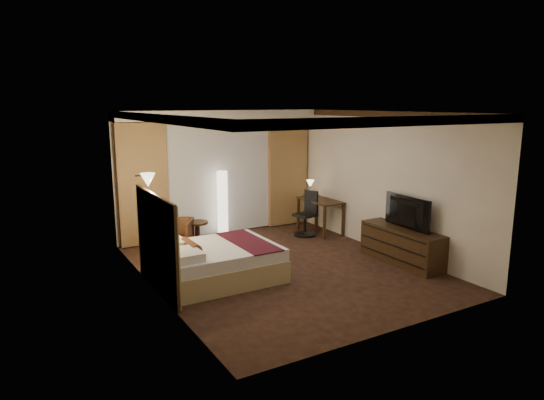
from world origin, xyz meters
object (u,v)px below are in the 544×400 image
side_table (197,233)px  television (402,211)px  bed (217,263)px  desk (320,216)px  floor_lamp (223,204)px  dresser (402,245)px  armchair (174,234)px  office_chair (305,213)px

side_table → television: 4.06m
side_table → bed: bearing=-102.5°
desk → floor_lamp: bearing=159.0°
dresser → floor_lamp: bearing=122.6°
armchair → desk: 3.29m
floor_lamp → desk: 2.19m
floor_lamp → dresser: 3.85m
desk → office_chair: (-0.44, -0.05, 0.12)m
side_table → desk: 2.78m
floor_lamp → dresser: bearing=-57.4°
dresser → side_table: bearing=134.0°
bed → desk: 3.54m
bed → dresser: bearing=-15.6°
bed → dresser: 3.35m
bed → side_table: bed is taller
armchair → office_chair: size_ratio=0.70×
side_table → office_chair: size_ratio=0.50×
bed → floor_lamp: (1.16, 2.33, 0.44)m
armchair → side_table: bearing=44.7°
office_chair → television: size_ratio=0.91×
armchair → floor_lamp: bearing=51.5°
desk → dresser: 2.45m
desk → office_chair: 0.46m
floor_lamp → television: bearing=-57.7°
bed → office_chair: bearing=28.7°
armchair → desk: desk is taller
side_table → floor_lamp: 0.93m
floor_lamp → bed: bearing=-116.6°
bed → office_chair: size_ratio=1.94×
dresser → television: size_ratio=1.52×
dresser → television: bearing=180.0°
side_table → floor_lamp: (0.72, 0.34, 0.48)m
floor_lamp → television: size_ratio=1.33×
bed → dresser: (3.23, -0.90, 0.04)m
armchair → television: bearing=-8.8°
floor_lamp → office_chair: size_ratio=1.46×
dresser → office_chair: bearing=101.5°
armchair → side_table: 0.56m
desk → television: bearing=-89.5°
bed → floor_lamp: floor_lamp is taller
television → floor_lamp: bearing=35.4°
desk → television: 2.52m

